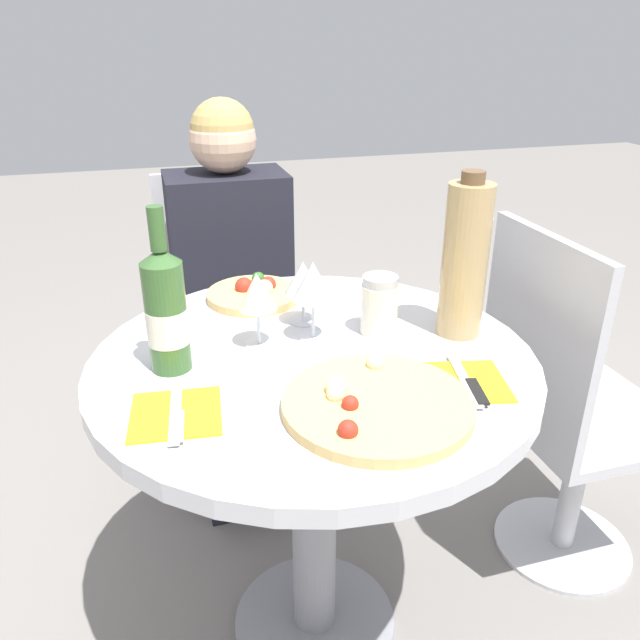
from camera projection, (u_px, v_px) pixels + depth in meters
name	position (u px, v px, depth m)	size (l,w,h in m)	color
ground_plane	(315.00, 623.00, 1.55)	(12.00, 12.00, 0.00)	gray
dining_table	(314.00, 421.00, 1.30)	(0.88, 0.88, 0.76)	gray
chair_behind_diner	(232.00, 326.00, 2.07)	(0.42, 0.42, 0.94)	silver
seated_diner	(238.00, 323.00, 1.90)	(0.35, 0.46, 1.18)	black
chair_empty_side	(565.00, 416.00, 1.59)	(0.42, 0.42, 0.94)	silver
pizza_large	(375.00, 404.00, 1.05)	(0.33, 0.33, 0.05)	#DBB26B
pizza_small_far	(254.00, 293.00, 1.49)	(0.22, 0.22, 0.05)	#DBB26B
wine_bottle	(166.00, 311.00, 1.14)	(0.08, 0.08, 0.31)	#38602D
tall_carafe	(465.00, 260.00, 1.26)	(0.09, 0.09, 0.34)	tan
sugar_shaker	(379.00, 305.00, 1.30)	(0.08, 0.08, 0.13)	silver
wine_glass_front_left	(257.00, 293.00, 1.23)	(0.08, 0.08, 0.16)	silver
wine_glass_front_right	(313.00, 282.00, 1.25)	(0.08, 0.08, 0.17)	silver
wine_glass_back_right	(303.00, 279.00, 1.33)	(0.08, 0.08, 0.14)	silver
place_setting_left	(176.00, 414.00, 1.04)	(0.16, 0.19, 0.01)	yellow
place_setting_right	(465.00, 382.00, 1.13)	(0.18, 0.19, 0.01)	yellow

